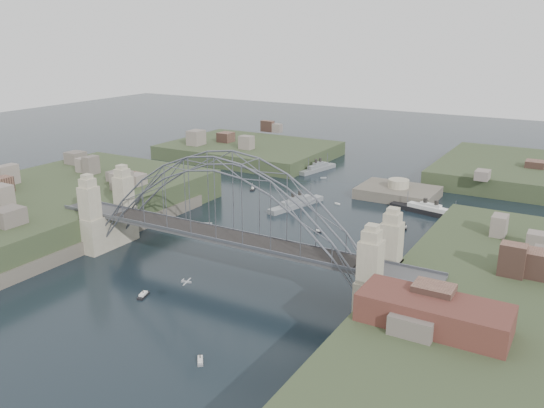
{
  "coord_description": "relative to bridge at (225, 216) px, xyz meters",
  "views": [
    {
      "loc": [
        59.48,
        -83.6,
        46.4
      ],
      "look_at": [
        0.0,
        18.0,
        10.0
      ],
      "focal_mm": 37.05,
      "sensor_mm": 36.0,
      "label": 1
    }
  ],
  "objects": [
    {
      "name": "ground",
      "position": [
        0.0,
        0.0,
        -12.32
      ],
      "size": [
        500.0,
        500.0,
        0.0
      ],
      "primitive_type": "plane",
      "color": "black",
      "rests_on": "ground"
    },
    {
      "name": "bridge",
      "position": [
        0.0,
        0.0,
        0.0
      ],
      "size": [
        84.0,
        13.8,
        24.6
      ],
      "color": "#464649",
      "rests_on": "ground"
    },
    {
      "name": "shore_west",
      "position": [
        -57.32,
        0.0,
        -10.35
      ],
      "size": [
        50.5,
        90.0,
        12.0
      ],
      "color": "#303D22",
      "rests_on": "ground"
    },
    {
      "name": "shore_east",
      "position": [
        57.32,
        0.0,
        -10.35
      ],
      "size": [
        50.5,
        90.0,
        12.0
      ],
      "color": "#303D22",
      "rests_on": "ground"
    },
    {
      "name": "headland_nw",
      "position": [
        -55.0,
        95.0,
        -11.82
      ],
      "size": [
        60.0,
        45.0,
        9.0
      ],
      "primitive_type": "cube",
      "color": "#303D22",
      "rests_on": "ground"
    },
    {
      "name": "fort_island",
      "position": [
        12.0,
        70.0,
        -12.66
      ],
      "size": [
        22.0,
        16.0,
        9.4
      ],
      "color": "#554E43",
      "rests_on": "ground"
    },
    {
      "name": "wharf_shed",
      "position": [
        44.0,
        -14.0,
        -2.32
      ],
      "size": [
        20.0,
        8.0,
        4.0
      ],
      "primitive_type": "cube",
      "color": "#592D26",
      "rests_on": "shore_east"
    },
    {
      "name": "naval_cruiser_near",
      "position": [
        -9.12,
        46.79,
        -11.4
      ],
      "size": [
        7.64,
        19.93,
        5.97
      ],
      "color": "gray",
      "rests_on": "ground"
    },
    {
      "name": "naval_cruiser_far",
      "position": [
        -22.1,
        87.18,
        -11.4
      ],
      "size": [
        6.01,
        17.79,
        5.96
      ],
      "color": "gray",
      "rests_on": "ground"
    },
    {
      "name": "ocean_liner",
      "position": [
        24.4,
        59.04,
        -11.47
      ],
      "size": [
        22.68,
        7.44,
        5.53
      ],
      "color": "black",
      "rests_on": "ground"
    },
    {
      "name": "aeroplane",
      "position": [
        6.74,
        -20.5,
        -3.86
      ],
      "size": [
        1.62,
        2.87,
        0.42
      ],
      "color": "#B1B4B9"
    },
    {
      "name": "small_boat_a",
      "position": [
        -21.69,
        22.71,
        -12.17
      ],
      "size": [
        2.64,
        2.1,
        0.45
      ],
      "color": "white",
      "rests_on": "ground"
    },
    {
      "name": "small_boat_b",
      "position": [
        4.91,
        31.45,
        -12.03
      ],
      "size": [
        1.86,
        0.82,
        1.43
      ],
      "color": "white",
      "rests_on": "ground"
    },
    {
      "name": "small_boat_c",
      "position": [
        -7.7,
        -15.39,
        -12.04
      ],
      "size": [
        1.95,
        3.39,
        1.43
      ],
      "color": "white",
      "rests_on": "ground"
    },
    {
      "name": "small_boat_d",
      "position": [
        22.31,
        44.54,
        -12.04
      ],
      "size": [
        1.31,
        2.33,
        1.43
      ],
      "color": "white",
      "rests_on": "ground"
    },
    {
      "name": "small_boat_e",
      "position": [
        -28.86,
        55.61,
        -11.65
      ],
      "size": [
        2.44,
        3.68,
        2.38
      ],
      "color": "white",
      "rests_on": "ground"
    },
    {
      "name": "small_boat_f",
      "position": [
        -0.39,
        54.85,
        -12.17
      ],
      "size": [
        1.6,
        0.84,
        0.45
      ],
      "color": "white",
      "rests_on": "ground"
    },
    {
      "name": "small_boat_g",
      "position": [
        14.26,
        -27.15,
        -12.04
      ],
      "size": [
        2.14,
        2.42,
        1.43
      ],
      "color": "white",
      "rests_on": "ground"
    },
    {
      "name": "small_boat_h",
      "position": [
        -16.14,
        79.03,
        -12.17
      ],
      "size": [
        2.02,
        1.58,
        0.45
      ],
      "color": "white",
      "rests_on": "ground"
    }
  ]
}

